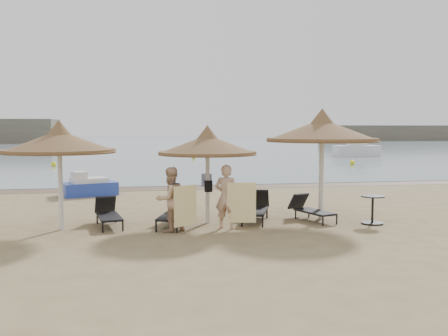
{
  "coord_description": "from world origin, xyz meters",
  "views": [
    {
      "loc": [
        -1.82,
        -12.12,
        2.63
      ],
      "look_at": [
        0.6,
        1.2,
        1.52
      ],
      "focal_mm": 40.0,
      "sensor_mm": 36.0,
      "label": 1
    }
  ],
  "objects_px": {
    "palapa_right": "(322,131)",
    "person_left": "(170,194)",
    "palapa_center": "(207,145)",
    "pedal_boat": "(88,186)",
    "side_table": "(372,211)",
    "lounger_near_right": "(256,207)",
    "lounger_far_right": "(310,209)",
    "lounger_far_left": "(108,213)",
    "lounger_near_left": "(175,212)",
    "person_right": "(226,192)",
    "palapa_left": "(59,142)"
  },
  "relations": [
    {
      "from": "lounger_near_left",
      "to": "person_right",
      "type": "distance_m",
      "value": 1.59
    },
    {
      "from": "person_right",
      "to": "lounger_near_left",
      "type": "bearing_deg",
      "value": -3.03
    },
    {
      "from": "person_left",
      "to": "person_right",
      "type": "relative_size",
      "value": 0.97
    },
    {
      "from": "lounger_far_right",
      "to": "side_table",
      "type": "xyz_separation_m",
      "value": [
        1.48,
        -0.85,
        0.04
      ]
    },
    {
      "from": "palapa_left",
      "to": "person_left",
      "type": "bearing_deg",
      "value": -14.4
    },
    {
      "from": "side_table",
      "to": "person_left",
      "type": "relative_size",
      "value": 0.41
    },
    {
      "from": "palapa_center",
      "to": "lounger_near_right",
      "type": "height_order",
      "value": "palapa_center"
    },
    {
      "from": "lounger_near_left",
      "to": "pedal_boat",
      "type": "relative_size",
      "value": 0.81
    },
    {
      "from": "lounger_near_left",
      "to": "person_right",
      "type": "bearing_deg",
      "value": -12.41
    },
    {
      "from": "palapa_center",
      "to": "lounger_near_right",
      "type": "distance_m",
      "value": 2.28
    },
    {
      "from": "lounger_near_right",
      "to": "person_right",
      "type": "height_order",
      "value": "person_right"
    },
    {
      "from": "lounger_near_right",
      "to": "pedal_boat",
      "type": "distance_m",
      "value": 8.09
    },
    {
      "from": "lounger_far_right",
      "to": "side_table",
      "type": "bearing_deg",
      "value": -48.25
    },
    {
      "from": "lounger_far_left",
      "to": "lounger_near_right",
      "type": "distance_m",
      "value": 4.1
    },
    {
      "from": "palapa_right",
      "to": "person_left",
      "type": "distance_m",
      "value": 4.78
    },
    {
      "from": "lounger_far_left",
      "to": "person_left",
      "type": "xyz_separation_m",
      "value": [
        1.59,
        -1.05,
        0.61
      ]
    },
    {
      "from": "lounger_far_left",
      "to": "lounger_near_left",
      "type": "xyz_separation_m",
      "value": [
        1.77,
        -0.27,
        0.02
      ]
    },
    {
      "from": "lounger_near_right",
      "to": "lounger_far_right",
      "type": "xyz_separation_m",
      "value": [
        1.52,
        -0.23,
        -0.05
      ]
    },
    {
      "from": "palapa_center",
      "to": "palapa_right",
      "type": "height_order",
      "value": "palapa_right"
    },
    {
      "from": "lounger_near_right",
      "to": "person_left",
      "type": "height_order",
      "value": "person_left"
    },
    {
      "from": "person_left",
      "to": "palapa_left",
      "type": "bearing_deg",
      "value": -43.64
    },
    {
      "from": "person_left",
      "to": "person_right",
      "type": "xyz_separation_m",
      "value": [
        1.45,
        0.05,
        0.03
      ]
    },
    {
      "from": "lounger_near_right",
      "to": "pedal_boat",
      "type": "bearing_deg",
      "value": 149.58
    },
    {
      "from": "lounger_near_left",
      "to": "person_left",
      "type": "bearing_deg",
      "value": -85.51
    },
    {
      "from": "lounger_near_right",
      "to": "side_table",
      "type": "height_order",
      "value": "lounger_near_right"
    },
    {
      "from": "palapa_center",
      "to": "lounger_near_right",
      "type": "xyz_separation_m",
      "value": [
        1.41,
        0.17,
        -1.78
      ]
    },
    {
      "from": "pedal_boat",
      "to": "side_table",
      "type": "bearing_deg",
      "value": -62.04
    },
    {
      "from": "person_left",
      "to": "lounger_near_left",
      "type": "bearing_deg",
      "value": -132.35
    },
    {
      "from": "palapa_right",
      "to": "lounger_far_right",
      "type": "height_order",
      "value": "palapa_right"
    },
    {
      "from": "palapa_center",
      "to": "palapa_right",
      "type": "bearing_deg",
      "value": 1.31
    },
    {
      "from": "lounger_near_right",
      "to": "person_left",
      "type": "xyz_separation_m",
      "value": [
        -2.51,
        -1.08,
        0.58
      ]
    },
    {
      "from": "person_right",
      "to": "side_table",
      "type": "bearing_deg",
      "value": -153.75
    },
    {
      "from": "side_table",
      "to": "palapa_right",
      "type": "bearing_deg",
      "value": 138.2
    },
    {
      "from": "lounger_near_left",
      "to": "pedal_boat",
      "type": "height_order",
      "value": "pedal_boat"
    },
    {
      "from": "lounger_far_left",
      "to": "lounger_near_right",
      "type": "relative_size",
      "value": 0.89
    },
    {
      "from": "palapa_right",
      "to": "lounger_far_left",
      "type": "xyz_separation_m",
      "value": [
        -5.99,
        0.06,
        -2.19
      ]
    },
    {
      "from": "lounger_far_left",
      "to": "lounger_near_left",
      "type": "bearing_deg",
      "value": -18.62
    },
    {
      "from": "lounger_near_left",
      "to": "side_table",
      "type": "xyz_separation_m",
      "value": [
        5.32,
        -0.78,
        0.01
      ]
    },
    {
      "from": "palapa_center",
      "to": "lounger_far_left",
      "type": "xyz_separation_m",
      "value": [
        -2.68,
        0.14,
        -1.81
      ]
    },
    {
      "from": "side_table",
      "to": "person_right",
      "type": "distance_m",
      "value": 4.1
    },
    {
      "from": "palapa_right",
      "to": "lounger_near_right",
      "type": "bearing_deg",
      "value": 177.21
    },
    {
      "from": "palapa_center",
      "to": "palapa_right",
      "type": "distance_m",
      "value": 3.33
    },
    {
      "from": "lounger_near_right",
      "to": "person_left",
      "type": "distance_m",
      "value": 2.79
    },
    {
      "from": "side_table",
      "to": "lounger_near_left",
      "type": "bearing_deg",
      "value": 171.62
    },
    {
      "from": "lounger_near_right",
      "to": "lounger_far_left",
      "type": "bearing_deg",
      "value": -159.6
    },
    {
      "from": "lounger_near_left",
      "to": "lounger_near_right",
      "type": "bearing_deg",
      "value": 24.83
    },
    {
      "from": "palapa_left",
      "to": "person_left",
      "type": "xyz_separation_m",
      "value": [
        2.74,
        -0.7,
        -1.3
      ]
    },
    {
      "from": "lounger_far_right",
      "to": "lounger_near_left",
      "type": "bearing_deg",
      "value": 162.68
    },
    {
      "from": "person_left",
      "to": "lounger_near_right",
      "type": "bearing_deg",
      "value": 174.11
    },
    {
      "from": "pedal_boat",
      "to": "lounger_far_left",
      "type": "bearing_deg",
      "value": -100.56
    }
  ]
}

